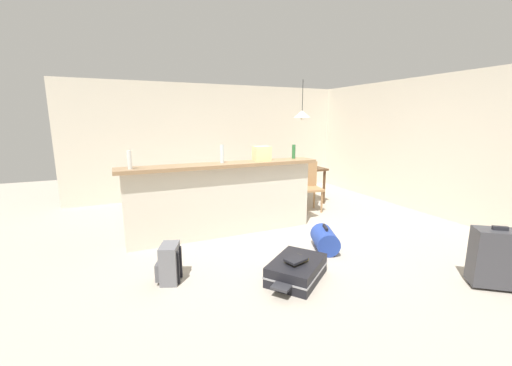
{
  "coord_description": "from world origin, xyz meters",
  "views": [
    {
      "loc": [
        -2.2,
        -4.01,
        1.73
      ],
      "look_at": [
        -0.17,
        0.57,
        0.71
      ],
      "focal_mm": 22.03,
      "sensor_mm": 36.0,
      "label": 1
    }
  ],
  "objects_px": {
    "bottle_white": "(129,160)",
    "dining_table": "(295,172)",
    "pendant_lamp": "(302,114)",
    "grocery_bag": "(262,153)",
    "book_stack": "(296,260)",
    "suitcase_upright_charcoal": "(495,258)",
    "bottle_clear": "(222,154)",
    "bottle_green": "(294,152)",
    "backpack_grey": "(169,264)",
    "dining_chair_near_partition": "(309,184)",
    "suitcase_flat_black": "(296,270)",
    "duffel_bag_blue": "(325,240)"
  },
  "relations": [
    {
      "from": "bottle_green",
      "to": "dining_table",
      "type": "distance_m",
      "value": 1.5
    },
    {
      "from": "bottle_green",
      "to": "book_stack",
      "type": "relative_size",
      "value": 0.79
    },
    {
      "from": "pendant_lamp",
      "to": "backpack_grey",
      "type": "relative_size",
      "value": 1.86
    },
    {
      "from": "dining_chair_near_partition",
      "to": "suitcase_upright_charcoal",
      "type": "height_order",
      "value": "dining_chair_near_partition"
    },
    {
      "from": "suitcase_upright_charcoal",
      "to": "bottle_clear",
      "type": "bearing_deg",
      "value": 128.66
    },
    {
      "from": "pendant_lamp",
      "to": "bottle_clear",
      "type": "bearing_deg",
      "value": -150.76
    },
    {
      "from": "bottle_green",
      "to": "backpack_grey",
      "type": "xyz_separation_m",
      "value": [
        -2.21,
        -1.16,
        -1.01
      ]
    },
    {
      "from": "suitcase_upright_charcoal",
      "to": "backpack_grey",
      "type": "height_order",
      "value": "suitcase_upright_charcoal"
    },
    {
      "from": "dining_chair_near_partition",
      "to": "book_stack",
      "type": "height_order",
      "value": "dining_chair_near_partition"
    },
    {
      "from": "bottle_green",
      "to": "backpack_grey",
      "type": "bearing_deg",
      "value": -152.38
    },
    {
      "from": "bottle_white",
      "to": "duffel_bag_blue",
      "type": "distance_m",
      "value": 2.75
    },
    {
      "from": "dining_chair_near_partition",
      "to": "bottle_white",
      "type": "bearing_deg",
      "value": -167.61
    },
    {
      "from": "grocery_bag",
      "to": "book_stack",
      "type": "relative_size",
      "value": 0.91
    },
    {
      "from": "grocery_bag",
      "to": "backpack_grey",
      "type": "xyz_separation_m",
      "value": [
        -1.63,
        -1.14,
        -1.01
      ]
    },
    {
      "from": "bottle_white",
      "to": "grocery_bag",
      "type": "height_order",
      "value": "bottle_white"
    },
    {
      "from": "bottle_clear",
      "to": "duffel_bag_blue",
      "type": "height_order",
      "value": "bottle_clear"
    },
    {
      "from": "bottle_clear",
      "to": "suitcase_flat_black",
      "type": "height_order",
      "value": "bottle_clear"
    },
    {
      "from": "bottle_white",
      "to": "backpack_grey",
      "type": "bearing_deg",
      "value": -74.65
    },
    {
      "from": "dining_table",
      "to": "suitcase_flat_black",
      "type": "bearing_deg",
      "value": -120.58
    },
    {
      "from": "bottle_clear",
      "to": "dining_chair_near_partition",
      "type": "bearing_deg",
      "value": 17.43
    },
    {
      "from": "bottle_white",
      "to": "suitcase_flat_black",
      "type": "distance_m",
      "value": 2.46
    },
    {
      "from": "grocery_bag",
      "to": "backpack_grey",
      "type": "distance_m",
      "value": 2.23
    },
    {
      "from": "grocery_bag",
      "to": "duffel_bag_blue",
      "type": "bearing_deg",
      "value": -70.48
    },
    {
      "from": "backpack_grey",
      "to": "book_stack",
      "type": "bearing_deg",
      "value": -23.43
    },
    {
      "from": "bottle_green",
      "to": "dining_table",
      "type": "bearing_deg",
      "value": 57.24
    },
    {
      "from": "bottle_clear",
      "to": "suitcase_flat_black",
      "type": "xyz_separation_m",
      "value": [
        0.3,
        -1.64,
        -1.13
      ]
    },
    {
      "from": "grocery_bag",
      "to": "suitcase_flat_black",
      "type": "bearing_deg",
      "value": -101.96
    },
    {
      "from": "grocery_bag",
      "to": "book_stack",
      "type": "distance_m",
      "value": 1.98
    },
    {
      "from": "bottle_white",
      "to": "dining_table",
      "type": "xyz_separation_m",
      "value": [
        3.24,
        1.3,
        -0.58
      ]
    },
    {
      "from": "bottle_green",
      "to": "suitcase_flat_black",
      "type": "distance_m",
      "value": 2.22
    },
    {
      "from": "backpack_grey",
      "to": "bottle_white",
      "type": "bearing_deg",
      "value": 105.35
    },
    {
      "from": "dining_table",
      "to": "duffel_bag_blue",
      "type": "bearing_deg",
      "value": -111.72
    },
    {
      "from": "bottle_white",
      "to": "dining_table",
      "type": "bearing_deg",
      "value": 21.84
    },
    {
      "from": "bottle_clear",
      "to": "dining_table",
      "type": "distance_m",
      "value": 2.39
    },
    {
      "from": "pendant_lamp",
      "to": "suitcase_upright_charcoal",
      "type": "distance_m",
      "value": 4.07
    },
    {
      "from": "bottle_white",
      "to": "pendant_lamp",
      "type": "bearing_deg",
      "value": 20.66
    },
    {
      "from": "bottle_green",
      "to": "suitcase_flat_black",
      "type": "bearing_deg",
      "value": -118.99
    },
    {
      "from": "grocery_bag",
      "to": "backpack_grey",
      "type": "relative_size",
      "value": 0.62
    },
    {
      "from": "bottle_white",
      "to": "suitcase_flat_black",
      "type": "relative_size",
      "value": 0.28
    },
    {
      "from": "bottle_white",
      "to": "dining_chair_near_partition",
      "type": "height_order",
      "value": "bottle_white"
    },
    {
      "from": "dining_table",
      "to": "book_stack",
      "type": "height_order",
      "value": "dining_table"
    },
    {
      "from": "dining_chair_near_partition",
      "to": "suitcase_upright_charcoal",
      "type": "distance_m",
      "value": 3.23
    },
    {
      "from": "bottle_white",
      "to": "pendant_lamp",
      "type": "xyz_separation_m",
      "value": [
        3.34,
        1.26,
        0.61
      ]
    },
    {
      "from": "bottle_green",
      "to": "duffel_bag_blue",
      "type": "bearing_deg",
      "value": -98.55
    },
    {
      "from": "grocery_bag",
      "to": "pendant_lamp",
      "type": "relative_size",
      "value": 0.33
    },
    {
      "from": "suitcase_flat_black",
      "to": "book_stack",
      "type": "xyz_separation_m",
      "value": [
        -0.02,
        -0.02,
        0.14
      ]
    },
    {
      "from": "bottle_clear",
      "to": "duffel_bag_blue",
      "type": "xyz_separation_m",
      "value": [
        1.06,
        -1.12,
        -1.09
      ]
    },
    {
      "from": "bottle_green",
      "to": "duffel_bag_blue",
      "type": "relative_size",
      "value": 0.4
    },
    {
      "from": "bottle_white",
      "to": "dining_chair_near_partition",
      "type": "bearing_deg",
      "value": 12.39
    },
    {
      "from": "grocery_bag",
      "to": "dining_chair_near_partition",
      "type": "xyz_separation_m",
      "value": [
        1.27,
        0.58,
        -0.7
      ]
    }
  ]
}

